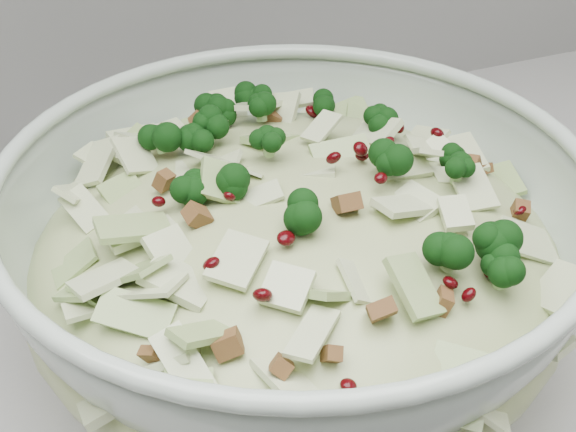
# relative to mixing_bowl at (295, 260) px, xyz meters

# --- Properties ---
(mixing_bowl) EXTENTS (0.47, 0.47, 0.16)m
(mixing_bowl) POSITION_rel_mixing_bowl_xyz_m (0.00, 0.00, 0.00)
(mixing_bowl) COLOR #A7B8A9
(mixing_bowl) RESTS_ON counter
(salad) EXTENTS (0.41, 0.41, 0.16)m
(salad) POSITION_rel_mixing_bowl_xyz_m (-0.00, 0.00, 0.03)
(salad) COLOR tan
(salad) RESTS_ON mixing_bowl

